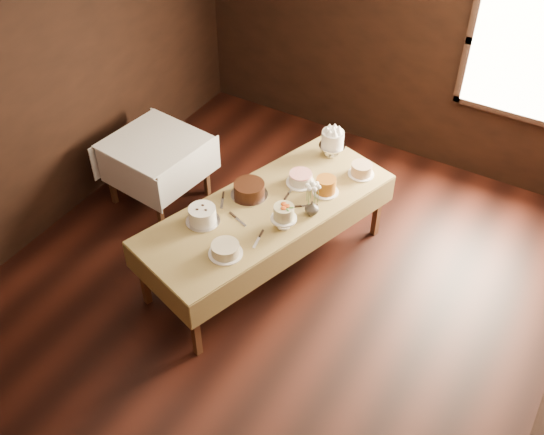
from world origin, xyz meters
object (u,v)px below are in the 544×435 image
(cake_server_b, at_px, (257,242))
(cake_server_e, at_px, (222,203))
(cake_caramel, at_px, (326,186))
(cake_flowers, at_px, (284,218))
(side_table, at_px, (155,148))
(cake_chocolate, at_px, (249,190))
(cake_server_a, at_px, (241,222))
(cake_speckled, at_px, (361,170))
(cake_meringue, at_px, (332,144))
(display_table, at_px, (267,212))
(cake_server_c, at_px, (291,189))
(cake_cream, at_px, (225,250))
(cake_lattice, at_px, (301,179))
(cake_swirl, at_px, (202,215))
(cake_server_d, at_px, (310,205))
(flower_vase, at_px, (312,208))

(cake_server_b, bearing_deg, cake_server_e, -128.29)
(cake_caramel, relative_size, cake_flowers, 1.02)
(side_table, xyz_separation_m, cake_chocolate, (1.33, -0.24, 0.16))
(cake_server_a, bearing_deg, cake_speckled, 81.38)
(side_table, relative_size, cake_speckled, 3.90)
(cake_meringue, relative_size, cake_chocolate, 0.70)
(display_table, bearing_deg, cake_server_c, 78.25)
(cake_chocolate, distance_m, cake_flowers, 0.54)
(cake_cream, height_order, cake_server_b, cake_cream)
(cake_meringue, xyz_separation_m, cake_server_b, (0.03, -1.48, -0.13))
(cake_lattice, xyz_separation_m, cake_server_c, (-0.02, -0.13, -0.05))
(cake_lattice, bearing_deg, cake_speckled, 43.30)
(cake_speckled, xyz_separation_m, cake_server_a, (-0.63, -1.18, -0.05))
(cake_meringue, bearing_deg, cake_server_e, -113.38)
(cake_speckled, relative_size, cake_swirl, 0.76)
(display_table, height_order, cake_caramel, cake_caramel)
(cake_meringue, distance_m, cake_swirl, 1.59)
(cake_server_a, xyz_separation_m, cake_server_c, (0.16, 0.63, 0.00))
(side_table, relative_size, cake_server_b, 4.16)
(cake_lattice, bearing_deg, cake_server_c, -100.15)
(cake_cream, height_order, cake_server_c, cake_cream)
(side_table, bearing_deg, cake_server_e, -21.76)
(side_table, distance_m, cake_lattice, 1.66)
(cake_server_e, bearing_deg, cake_flowers, 62.91)
(cake_server_d, xyz_separation_m, cake_server_e, (-0.71, -0.39, 0.00))
(cake_server_c, xyz_separation_m, flower_vase, (0.32, -0.20, 0.06))
(cake_caramel, bearing_deg, cake_meringue, 111.49)
(cake_swirl, relative_size, cake_server_b, 1.41)
(side_table, distance_m, cake_cream, 1.86)
(cake_swirl, bearing_deg, cake_server_e, 88.99)
(side_table, relative_size, cake_cream, 3.24)
(cake_caramel, xyz_separation_m, cake_cream, (-0.35, -1.17, -0.03))
(cake_flowers, distance_m, cake_swirl, 0.72)
(cake_flowers, bearing_deg, cake_cream, -114.36)
(cake_cream, bearing_deg, cake_speckled, 71.80)
(cake_speckled, height_order, cake_server_b, cake_speckled)
(cake_server_a, distance_m, cake_server_b, 0.30)
(cake_cream, height_order, flower_vase, flower_vase)
(display_table, relative_size, cake_caramel, 10.18)
(cake_lattice, relative_size, cake_caramel, 1.07)
(cake_chocolate, height_order, cake_server_a, cake_chocolate)
(cake_chocolate, xyz_separation_m, cake_server_b, (0.40, -0.51, -0.06))
(cake_meringue, xyz_separation_m, flower_vase, (0.25, -0.90, -0.06))
(cake_server_b, height_order, cake_server_d, same)
(cake_meringue, height_order, cake_cream, cake_meringue)
(display_table, relative_size, cake_cream, 8.61)
(cake_server_b, bearing_deg, cake_server_d, 155.13)
(cake_server_c, bearing_deg, cake_caramel, -72.37)
(cake_flowers, bearing_deg, cake_speckled, 75.27)
(display_table, height_order, cake_cream, cake_cream)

